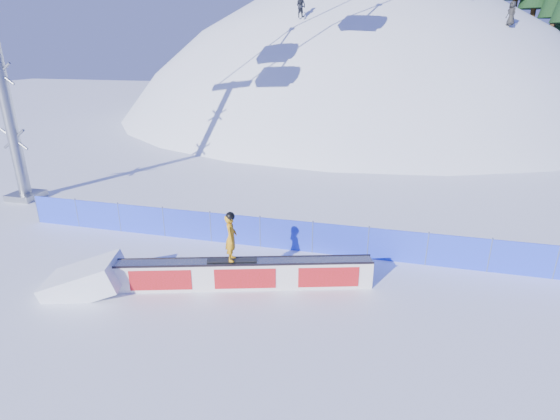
# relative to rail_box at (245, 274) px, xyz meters

# --- Properties ---
(ground) EXTENTS (160.00, 160.00, 0.00)m
(ground) POSITION_rel_rail_box_xyz_m (0.59, -1.51, -0.47)
(ground) COLOR white
(ground) RESTS_ON ground
(snow_hill) EXTENTS (64.00, 64.00, 64.00)m
(snow_hill) POSITION_rel_rail_box_xyz_m (0.59, 40.49, -18.47)
(snow_hill) COLOR white
(snow_hill) RESTS_ON ground
(safety_fence) EXTENTS (22.05, 0.05, 1.30)m
(safety_fence) POSITION_rel_rail_box_xyz_m (0.59, 2.99, 0.13)
(safety_fence) COLOR blue
(safety_fence) RESTS_ON ground
(rail_box) EXTENTS (7.79, 2.78, 0.95)m
(rail_box) POSITION_rel_rail_box_xyz_m (0.00, 0.00, 0.00)
(rail_box) COLOR white
(rail_box) RESTS_ON ground
(snow_ramp) EXTENTS (2.72, 2.11, 1.49)m
(snow_ramp) POSITION_rel_rail_box_xyz_m (-4.77, -1.41, -0.47)
(snow_ramp) COLOR white
(snow_ramp) RESTS_ON ground
(snowboarder) EXTENTS (1.55, 0.70, 1.61)m
(snowboarder) POSITION_rel_rail_box_xyz_m (-0.38, -0.11, 1.27)
(snowboarder) COLOR black
(snowboarder) RESTS_ON rail_box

